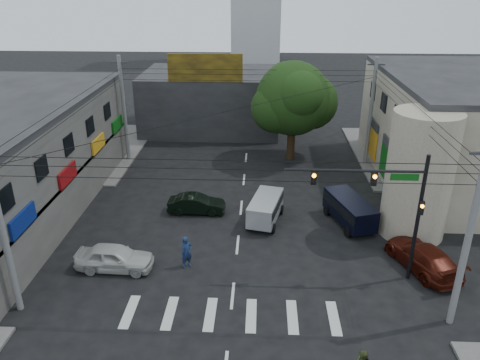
# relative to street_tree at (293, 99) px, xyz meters

# --- Properties ---
(ground) EXTENTS (160.00, 160.00, 0.00)m
(ground) POSITION_rel_street_tree_xyz_m (-4.00, -17.00, -5.47)
(ground) COLOR black
(ground) RESTS_ON ground
(sidewalk_far_left) EXTENTS (16.00, 16.00, 0.15)m
(sidewalk_far_left) POSITION_rel_street_tree_xyz_m (-22.00, 1.00, -5.40)
(sidewalk_far_left) COLOR #514F4C
(sidewalk_far_left) RESTS_ON ground
(sidewalk_far_right) EXTENTS (16.00, 16.00, 0.15)m
(sidewalk_far_right) POSITION_rel_street_tree_xyz_m (14.00, 1.00, -5.40)
(sidewalk_far_right) COLOR #514F4C
(sidewalk_far_right) RESTS_ON ground
(building_right) EXTENTS (14.00, 18.00, 8.00)m
(building_right) POSITION_rel_street_tree_xyz_m (14.00, -4.00, -1.47)
(building_right) COLOR gray
(building_right) RESTS_ON ground
(corner_column) EXTENTS (4.00, 4.00, 8.00)m
(corner_column) POSITION_rel_street_tree_xyz_m (7.00, -13.00, -1.47)
(corner_column) COLOR gray
(corner_column) RESTS_ON ground
(building_far) EXTENTS (14.00, 10.00, 6.00)m
(building_far) POSITION_rel_street_tree_xyz_m (-8.00, 9.00, -2.47)
(building_far) COLOR #232326
(building_far) RESTS_ON ground
(billboard) EXTENTS (7.00, 0.30, 2.60)m
(billboard) POSITION_rel_street_tree_xyz_m (-8.00, 4.10, 1.83)
(billboard) COLOR olive
(billboard) RESTS_ON building_far
(street_tree) EXTENTS (6.40, 6.40, 8.70)m
(street_tree) POSITION_rel_street_tree_xyz_m (0.00, 0.00, 0.00)
(street_tree) COLOR black
(street_tree) RESTS_ON ground
(traffic_gantry) EXTENTS (7.10, 0.35, 7.20)m
(traffic_gantry) POSITION_rel_street_tree_xyz_m (3.82, -18.00, -0.64)
(traffic_gantry) COLOR black
(traffic_gantry) RESTS_ON ground
(utility_pole_near_left) EXTENTS (0.32, 0.32, 9.20)m
(utility_pole_near_left) POSITION_rel_street_tree_xyz_m (-14.50, -21.50, -0.87)
(utility_pole_near_left) COLOR #59595B
(utility_pole_near_left) RESTS_ON ground
(utility_pole_near_right) EXTENTS (0.32, 0.32, 9.20)m
(utility_pole_near_right) POSITION_rel_street_tree_xyz_m (6.50, -21.50, -0.87)
(utility_pole_near_right) COLOR #59595B
(utility_pole_near_right) RESTS_ON ground
(utility_pole_far_left) EXTENTS (0.32, 0.32, 9.20)m
(utility_pole_far_left) POSITION_rel_street_tree_xyz_m (-14.50, -1.00, -0.87)
(utility_pole_far_left) COLOR #59595B
(utility_pole_far_left) RESTS_ON ground
(utility_pole_far_right) EXTENTS (0.32, 0.32, 9.20)m
(utility_pole_far_right) POSITION_rel_street_tree_xyz_m (6.50, -1.00, -0.87)
(utility_pole_far_right) COLOR #59595B
(utility_pole_far_right) RESTS_ON ground
(dark_sedan) EXTENTS (1.40, 3.96, 1.30)m
(dark_sedan) POSITION_rel_street_tree_xyz_m (-7.07, -10.87, -4.82)
(dark_sedan) COLOR black
(dark_sedan) RESTS_ON ground
(white_compact) EXTENTS (2.06, 4.47, 1.48)m
(white_compact) POSITION_rel_street_tree_xyz_m (-10.75, -17.88, -4.73)
(white_compact) COLOR #B7B6B3
(white_compact) RESTS_ON ground
(maroon_sedan) EXTENTS (5.52, 6.53, 1.49)m
(maroon_sedan) POSITION_rel_street_tree_xyz_m (6.50, -17.01, -4.73)
(maroon_sedan) COLOR #3F1109
(maroon_sedan) RESTS_ON ground
(silver_minivan) EXTENTS (4.72, 3.41, 1.71)m
(silver_minivan) POSITION_rel_street_tree_xyz_m (-2.30, -11.92, -4.62)
(silver_minivan) COLOR #A4A5AC
(silver_minivan) RESTS_ON ground
(navy_van) EXTENTS (5.54, 4.41, 1.81)m
(navy_van) POSITION_rel_street_tree_xyz_m (3.24, -12.00, -4.57)
(navy_van) COLOR black
(navy_van) RESTS_ON ground
(traffic_officer) EXTENTS (1.16, 1.15, 1.92)m
(traffic_officer) POSITION_rel_street_tree_xyz_m (-6.74, -17.50, -4.51)
(traffic_officer) COLOR #15254A
(traffic_officer) RESTS_ON ground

